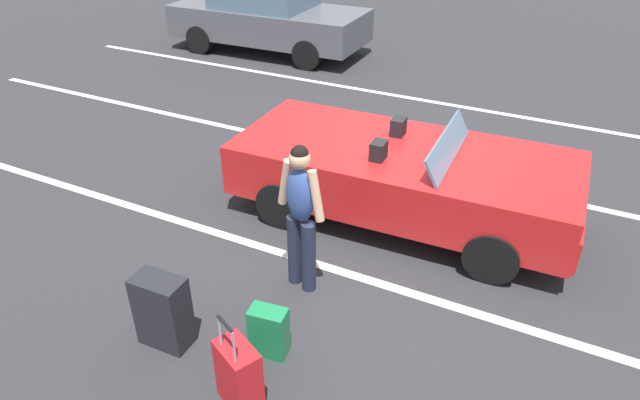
# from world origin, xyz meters

# --- Properties ---
(ground_plane) EXTENTS (80.00, 80.00, 0.00)m
(ground_plane) POSITION_xyz_m (0.00, 0.00, 0.00)
(ground_plane) COLOR #28282B
(lot_line_near) EXTENTS (18.00, 0.12, 0.01)m
(lot_line_near) POSITION_xyz_m (0.00, -1.38, 0.00)
(lot_line_near) COLOR silver
(lot_line_near) RESTS_ON ground_plane
(lot_line_mid) EXTENTS (18.00, 0.12, 0.01)m
(lot_line_mid) POSITION_xyz_m (0.00, 1.32, 0.00)
(lot_line_mid) COLOR silver
(lot_line_mid) RESTS_ON ground_plane
(lot_line_far) EXTENTS (18.00, 0.12, 0.01)m
(lot_line_far) POSITION_xyz_m (0.00, 4.02, 0.00)
(lot_line_far) COLOR silver
(lot_line_far) RESTS_ON ground_plane
(convertible_car) EXTENTS (4.20, 1.95, 1.24)m
(convertible_car) POSITION_xyz_m (0.21, 0.01, 0.59)
(convertible_car) COLOR red
(convertible_car) RESTS_ON ground_plane
(suitcase_large_black) EXTENTS (0.49, 0.32, 0.74)m
(suitcase_large_black) POSITION_xyz_m (-1.22, -3.06, 0.37)
(suitcase_large_black) COLOR black
(suitcase_large_black) RESTS_ON ground_plane
(suitcase_medium_bright) EXTENTS (0.46, 0.39, 0.94)m
(suitcase_medium_bright) POSITION_xyz_m (-0.20, -3.34, 0.31)
(suitcase_medium_bright) COLOR red
(suitcase_medium_bright) RESTS_ON ground_plane
(suitcase_small_carryon) EXTENTS (0.36, 0.24, 0.50)m
(suitcase_small_carryon) POSITION_xyz_m (-0.28, -2.75, 0.25)
(suitcase_small_carryon) COLOR #19723F
(suitcase_small_carryon) RESTS_ON ground_plane
(traveler_person) EXTENTS (0.60, 0.29, 1.65)m
(traveler_person) POSITION_xyz_m (-0.47, -1.76, 0.93)
(traveler_person) COLOR #1E2338
(traveler_person) RESTS_ON ground_plane
(parked_sedan_near) EXTENTS (4.54, 1.96, 1.82)m
(parked_sedan_near) POSITION_xyz_m (-5.23, 5.45, 0.89)
(parked_sedan_near) COLOR #4C4C51
(parked_sedan_near) RESTS_ON ground_plane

